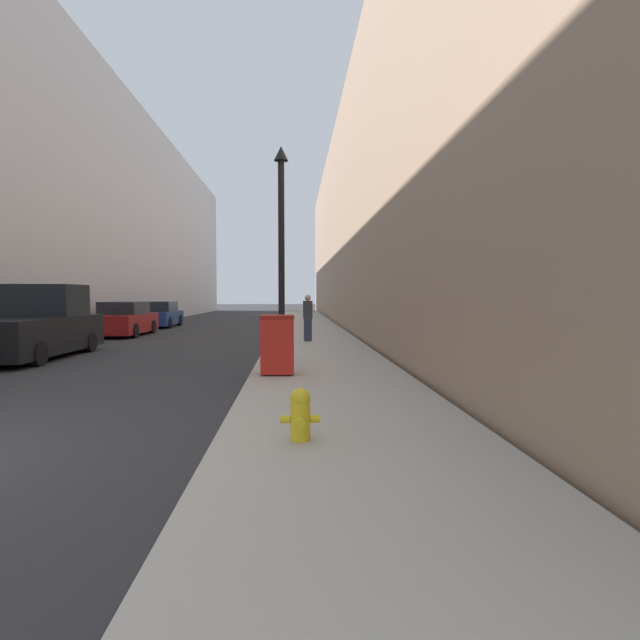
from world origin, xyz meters
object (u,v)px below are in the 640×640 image
pedestrian_on_sidewalk (308,318)px  parked_sedan_far (161,315)px  trash_bin (277,344)px  pickup_truck (34,328)px  parked_sedan_near (124,320)px  lamppost (281,248)px  fire_hydrant (300,413)px

pedestrian_on_sidewalk → parked_sedan_far: bearing=127.0°
pedestrian_on_sidewalk → trash_bin: bearing=-96.3°
pickup_truck → parked_sedan_near: pickup_truck is taller
lamppost → fire_hydrant: bearing=-86.8°
trash_bin → parked_sedan_near: parked_sedan_near is taller
fire_hydrant → lamppost: size_ratio=0.11×
fire_hydrant → pedestrian_on_sidewalk: (0.43, 12.73, 0.55)m
trash_bin → parked_sedan_near: (-7.43, 12.53, -0.08)m
lamppost → pedestrian_on_sidewalk: lamppost is taller
fire_hydrant → parked_sedan_near: 19.16m
pickup_truck → fire_hydrant: bearing=-50.2°
fire_hydrant → pedestrian_on_sidewalk: size_ratio=0.36×
parked_sedan_far → pedestrian_on_sidewalk: size_ratio=2.49×
pickup_truck → parked_sedan_near: (-0.07, 8.12, -0.17)m
trash_bin → pickup_truck: size_ratio=0.24×
trash_bin → parked_sedan_near: 14.57m
pickup_truck → parked_sedan_far: 14.44m
fire_hydrant → lamppost: lamppost is taller
fire_hydrant → parked_sedan_far: bearing=108.4°
parked_sedan_near → parked_sedan_far: size_ratio=1.06×
trash_bin → lamppost: lamppost is taller
pickup_truck → trash_bin: bearing=-31.0°
lamppost → trash_bin: bearing=-91.1°
parked_sedan_near → lamppost: bearing=-54.5°
trash_bin → pedestrian_on_sidewalk: bearing=83.7°
lamppost → parked_sedan_near: 13.08m
trash_bin → parked_sedan_far: parked_sedan_far is taller
pickup_truck → pedestrian_on_sidewalk: bearing=22.3°
pickup_truck → parked_sedan_far: pickup_truck is taller
lamppost → pedestrian_on_sidewalk: size_ratio=3.16×
fire_hydrant → trash_bin: bearing=95.0°
lamppost → pickup_truck: size_ratio=1.02×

